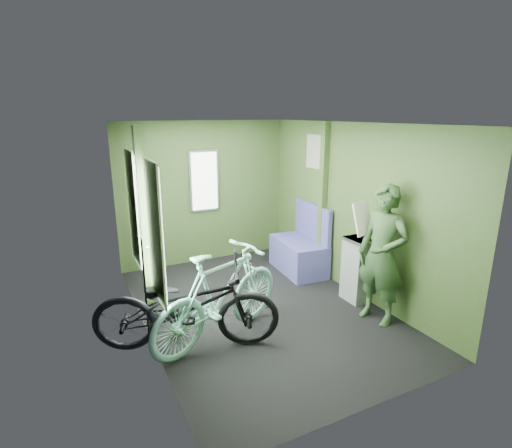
{
  "coord_description": "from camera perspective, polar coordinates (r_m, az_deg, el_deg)",
  "views": [
    {
      "loc": [
        -2.1,
        -4.11,
        2.42
      ],
      "look_at": [
        0.0,
        0.1,
        1.1
      ],
      "focal_mm": 28.0,
      "sensor_mm": 36.0,
      "label": 1
    }
  ],
  "objects": [
    {
      "name": "waste_box",
      "position": [
        5.43,
        14.18,
        -6.34
      ],
      "size": [
        0.25,
        0.35,
        0.86
      ],
      "primitive_type": "cube",
      "color": "gray",
      "rests_on": "ground"
    },
    {
      "name": "bench_seat",
      "position": [
        6.3,
        6.3,
        -3.97
      ],
      "size": [
        0.63,
        1.04,
        1.06
      ],
      "rotation": [
        0.0,
        0.0,
        -0.08
      ],
      "color": "navy",
      "rests_on": "ground"
    },
    {
      "name": "bicycle_black",
      "position": [
        4.48,
        -9.6,
        -17.23
      ],
      "size": [
        2.08,
        1.45,
        1.09
      ],
      "primitive_type": "imported",
      "rotation": [
        0.0,
        -0.13,
        1.2
      ],
      "color": "black",
      "rests_on": "ground"
    },
    {
      "name": "passenger",
      "position": [
        4.85,
        17.56,
        -4.22
      ],
      "size": [
        0.53,
        0.73,
        1.65
      ],
      "rotation": [
        0.0,
        0.0,
        -1.32
      ],
      "color": "#33532D",
      "rests_on": "ground"
    },
    {
      "name": "room",
      "position": [
        4.74,
        -0.07,
        3.68
      ],
      "size": [
        4.0,
        4.02,
        2.31
      ],
      "color": "black",
      "rests_on": "ground"
    },
    {
      "name": "bicycle_mint",
      "position": [
        4.6,
        -4.96,
        -16.13
      ],
      "size": [
        1.88,
        1.2,
        1.11
      ],
      "primitive_type": "imported",
      "rotation": [
        0.0,
        -0.09,
        1.94
      ],
      "color": "#8ADAC9",
      "rests_on": "ground"
    }
  ]
}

